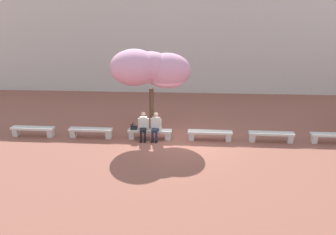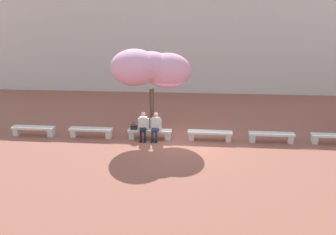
# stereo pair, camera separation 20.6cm
# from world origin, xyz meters

# --- Properties ---
(ground_plane) EXTENTS (100.00, 100.00, 0.00)m
(ground_plane) POSITION_xyz_m (0.00, 0.00, 0.00)
(ground_plane) COLOR #8E5142
(building_facade) EXTENTS (31.86, 4.00, 7.41)m
(building_facade) POSITION_xyz_m (0.00, 10.85, 3.70)
(building_facade) COLOR beige
(building_facade) RESTS_ON ground
(stone_bench_west_end) EXTENTS (2.04, 0.46, 0.45)m
(stone_bench_west_end) POSITION_xyz_m (-6.95, 0.00, 0.31)
(stone_bench_west_end) COLOR beige
(stone_bench_west_end) RESTS_ON ground
(stone_bench_near_west) EXTENTS (2.04, 0.46, 0.45)m
(stone_bench_near_west) POSITION_xyz_m (-4.17, 0.00, 0.31)
(stone_bench_near_west) COLOR beige
(stone_bench_near_west) RESTS_ON ground
(stone_bench_center) EXTENTS (2.04, 0.46, 0.45)m
(stone_bench_center) POSITION_xyz_m (-1.39, 0.00, 0.31)
(stone_bench_center) COLOR beige
(stone_bench_center) RESTS_ON ground
(stone_bench_near_east) EXTENTS (2.04, 0.46, 0.45)m
(stone_bench_near_east) POSITION_xyz_m (1.39, 0.00, 0.31)
(stone_bench_near_east) COLOR beige
(stone_bench_near_east) RESTS_ON ground
(stone_bench_east_end) EXTENTS (2.04, 0.46, 0.45)m
(stone_bench_east_end) POSITION_xyz_m (4.17, 0.00, 0.31)
(stone_bench_east_end) COLOR beige
(stone_bench_east_end) RESTS_ON ground
(stone_bench_far_east) EXTENTS (2.04, 0.46, 0.45)m
(stone_bench_far_east) POSITION_xyz_m (6.95, 0.00, 0.31)
(stone_bench_far_east) COLOR beige
(stone_bench_far_east) RESTS_ON ground
(person_seated_left) EXTENTS (0.51, 0.69, 1.29)m
(person_seated_left) POSITION_xyz_m (-1.68, -0.05, 0.70)
(person_seated_left) COLOR black
(person_seated_left) RESTS_ON ground
(person_seated_right) EXTENTS (0.51, 0.71, 1.29)m
(person_seated_right) POSITION_xyz_m (-1.11, -0.05, 0.70)
(person_seated_right) COLOR black
(person_seated_right) RESTS_ON ground
(handbag) EXTENTS (0.30, 0.15, 0.34)m
(handbag) POSITION_xyz_m (-2.13, -0.01, 0.58)
(handbag) COLOR black
(handbag) RESTS_ON stone_bench_center
(cherry_tree_main) EXTENTS (3.80, 2.41, 4.01)m
(cherry_tree_main) POSITION_xyz_m (-1.50, 1.26, 3.07)
(cherry_tree_main) COLOR #513828
(cherry_tree_main) RESTS_ON ground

